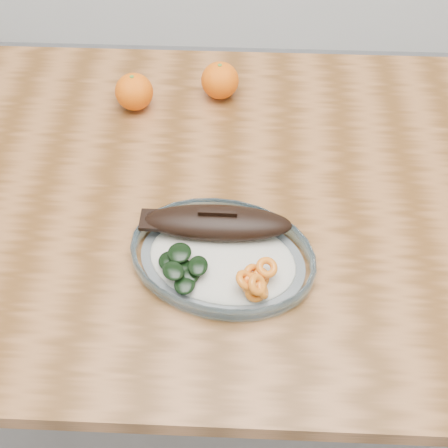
{
  "coord_description": "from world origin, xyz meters",
  "views": [
    {
      "loc": [
        0.02,
        -0.63,
        1.47
      ],
      "look_at": [
        -0.0,
        -0.09,
        0.77
      ],
      "focal_mm": 45.0,
      "sensor_mm": 36.0,
      "label": 1
    }
  ],
  "objects_px": {
    "dining_table": "(227,227)",
    "plated_meal": "(222,254)",
    "orange_right": "(220,80)",
    "orange_left": "(134,92)"
  },
  "relations": [
    {
      "from": "dining_table",
      "to": "plated_meal",
      "type": "bearing_deg",
      "value": -91.19
    },
    {
      "from": "orange_left",
      "to": "orange_right",
      "type": "bearing_deg",
      "value": 14.04
    },
    {
      "from": "plated_meal",
      "to": "orange_right",
      "type": "bearing_deg",
      "value": 104.84
    },
    {
      "from": "dining_table",
      "to": "plated_meal",
      "type": "relative_size",
      "value": 1.98
    },
    {
      "from": "orange_left",
      "to": "plated_meal",
      "type": "bearing_deg",
      "value": -62.85
    },
    {
      "from": "dining_table",
      "to": "orange_left",
      "type": "distance_m",
      "value": 0.31
    },
    {
      "from": "dining_table",
      "to": "plated_meal",
      "type": "xyz_separation_m",
      "value": [
        -0.0,
        -0.14,
        0.12
      ]
    },
    {
      "from": "orange_right",
      "to": "orange_left",
      "type": "bearing_deg",
      "value": -165.96
    },
    {
      "from": "plated_meal",
      "to": "orange_left",
      "type": "distance_m",
      "value": 0.4
    },
    {
      "from": "plated_meal",
      "to": "orange_right",
      "type": "height_order",
      "value": "plated_meal"
    }
  ]
}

